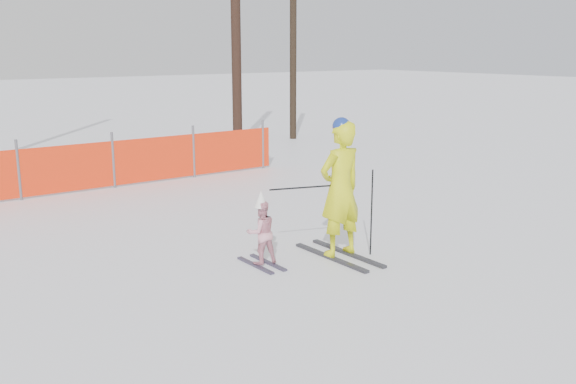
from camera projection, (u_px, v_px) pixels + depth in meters
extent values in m
plane|color=white|center=(309.00, 266.00, 9.18)|extent=(120.00, 120.00, 0.00)
cube|color=black|center=(330.00, 257.00, 9.50)|extent=(0.09, 1.59, 0.04)
cube|color=black|center=(348.00, 253.00, 9.69)|extent=(0.09, 1.59, 0.04)
imported|color=#E9F214|center=(340.00, 189.00, 9.37)|extent=(0.74, 0.49, 2.00)
sphere|color=navy|center=(341.00, 126.00, 9.17)|extent=(0.26, 0.26, 0.26)
cube|color=black|center=(255.00, 265.00, 9.17)|extent=(0.09, 0.86, 0.03)
cube|color=black|center=(268.00, 262.00, 9.29)|extent=(0.09, 0.86, 0.03)
imported|color=pink|center=(261.00, 232.00, 9.13)|extent=(0.50, 0.42, 0.92)
cone|color=white|center=(261.00, 199.00, 9.02)|extent=(0.19, 0.19, 0.24)
cylinder|color=black|center=(372.00, 213.00, 9.56)|extent=(0.02, 0.02, 1.31)
cylinder|color=black|center=(301.00, 188.00, 9.18)|extent=(0.92, 0.32, 0.02)
cylinder|color=#595960|center=(19.00, 170.00, 13.03)|extent=(0.06, 0.06, 1.25)
cylinder|color=#595960|center=(113.00, 160.00, 14.18)|extent=(0.06, 0.06, 1.25)
cylinder|color=#595960|center=(194.00, 152.00, 15.34)|extent=(0.06, 0.06, 1.25)
cylinder|color=#595960|center=(263.00, 144.00, 16.49)|extent=(0.06, 0.06, 1.25)
cylinder|color=black|center=(236.00, 25.00, 19.68)|extent=(0.30, 0.30, 7.45)
cylinder|color=black|center=(293.00, 53.00, 21.41)|extent=(0.23, 0.23, 5.75)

